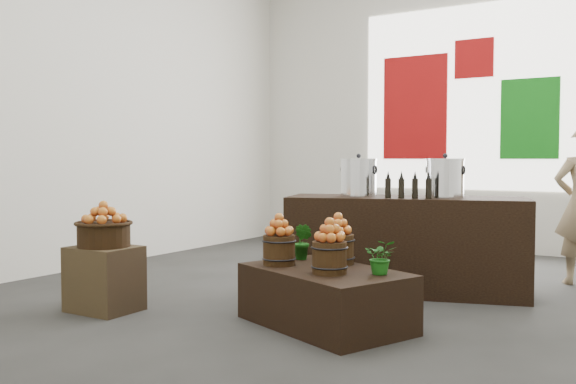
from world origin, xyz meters
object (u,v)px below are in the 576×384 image
Objects in this scene: stock_pot_left at (359,178)px; wicker_basket at (104,235)px; stock_pot_center at (445,179)px; display_table at (325,298)px; crate at (104,279)px; counter at (406,245)px.

wicker_basket is at bearing -126.60° from stock_pot_left.
display_table is at bearing -103.51° from stock_pot_center.
display_table is at bearing 17.01° from wicker_basket.
stock_pot_left is 0.77m from stock_pot_center.
crate is 1.25× the size of wicker_basket.
display_table is 1.76m from stock_pot_center.
counter is at bearing 109.93° from display_table.
display_table is 1.43m from counter.
stock_pot_center reaches higher than display_table.
stock_pot_center is at bearing 0.00° from counter.
stock_pot_left and stock_pot_center have the same top height.
stock_pot_center is (2.07, 2.04, 0.42)m from wicker_basket.
stock_pot_center is at bearing 44.59° from wicker_basket.
counter is 0.73m from stock_pot_left.
stock_pot_center is at bearing 44.59° from crate.
counter is (1.75, 1.94, 0.17)m from crate.
stock_pot_left is at bearing 53.40° from wicker_basket.
stock_pot_left reaches higher than display_table.
crate is 1.57× the size of stock_pot_left.
stock_pot_center is at bearing 17.86° from stock_pot_left.
wicker_basket is at bearing -135.41° from stock_pot_center.
display_table is at bearing -109.72° from counter.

